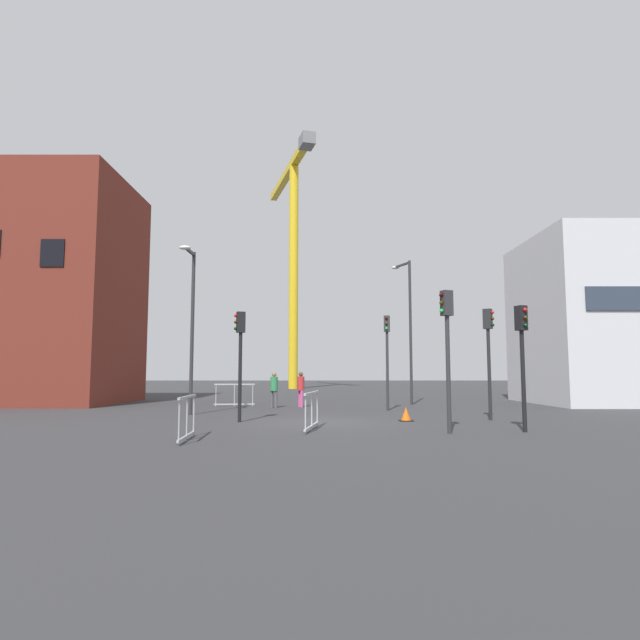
{
  "coord_description": "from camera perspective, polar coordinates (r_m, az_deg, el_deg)",
  "views": [
    {
      "loc": [
        0.04,
        -17.67,
        1.67
      ],
      "look_at": [
        0.0,
        3.78,
        3.75
      ],
      "focal_mm": 29.89,
      "sensor_mm": 36.0,
      "label": 1
    }
  ],
  "objects": [
    {
      "name": "office_block",
      "position": [
        32.63,
        30.81,
        -0.01
      ],
      "size": [
        10.96,
        8.0,
        8.72
      ],
      "color": "silver",
      "rests_on": "ground"
    },
    {
      "name": "safety_barrier_mid_span",
      "position": [
        15.55,
        -0.79,
        -9.61
      ],
      "size": [
        0.4,
        2.36,
        1.08
      ],
      "color": "#B2B5BA",
      "rests_on": "ground"
    },
    {
      "name": "safety_barrier_left_run",
      "position": [
        13.56,
        -13.96,
        -10.06
      ],
      "size": [
        0.16,
        2.01,
        1.08
      ],
      "color": "#9EA0A5",
      "rests_on": "ground"
    },
    {
      "name": "traffic_cone_by_barrier",
      "position": [
        18.49,
        9.29,
        -9.98
      ],
      "size": [
        0.46,
        0.46,
        0.46
      ],
      "color": "black",
      "rests_on": "ground"
    },
    {
      "name": "traffic_light_median",
      "position": [
        19.46,
        17.71,
        -2.54
      ],
      "size": [
        0.38,
        0.36,
        3.85
      ],
      "color": "#232326",
      "rests_on": "ground"
    },
    {
      "name": "traffic_light_crosswalk",
      "position": [
        23.31,
        7.3,
        -2.84
      ],
      "size": [
        0.3,
        0.39,
        4.09
      ],
      "color": "#2D2D30",
      "rests_on": "ground"
    },
    {
      "name": "construction_crane",
      "position": [
        53.46,
        -2.82,
        9.15
      ],
      "size": [
        5.56,
        16.88,
        22.93
      ],
      "color": "yellow",
      "rests_on": "ground"
    },
    {
      "name": "pedestrian_waiting",
      "position": [
        25.3,
        -1.97,
        -7.15
      ],
      "size": [
        0.34,
        0.34,
        1.64
      ],
      "color": "#D14C8C",
      "rests_on": "ground"
    },
    {
      "name": "streetlamp_short",
      "position": [
        21.28,
        -13.53,
        0.34
      ],
      "size": [
        0.44,
        1.5,
        6.38
      ],
      "color": "#2D2D30",
      "rests_on": "ground"
    },
    {
      "name": "streetlamp_tall",
      "position": [
        27.77,
        9.54,
        0.02
      ],
      "size": [
        0.84,
        1.44,
        7.38
      ],
      "color": "#2D2D30",
      "rests_on": "ground"
    },
    {
      "name": "safety_barrier_right_run",
      "position": [
        26.15,
        -9.05,
        -7.88
      ],
      "size": [
        1.93,
        0.34,
        1.08
      ],
      "color": "#B2B5BA",
      "rests_on": "ground"
    },
    {
      "name": "traffic_light_near",
      "position": [
        15.02,
        13.56,
        -1.73
      ],
      "size": [
        0.39,
        0.33,
        3.9
      ],
      "color": "#2D2D30",
      "rests_on": "ground"
    },
    {
      "name": "pedestrian_walking",
      "position": [
        24.91,
        -4.84,
        -7.17
      ],
      "size": [
        0.34,
        0.34,
        1.63
      ],
      "color": "#4C4C51",
      "rests_on": "ground"
    },
    {
      "name": "ground",
      "position": [
        17.75,
        -0.02,
        -10.93
      ],
      "size": [
        160.0,
        160.0,
        0.0
      ],
      "primitive_type": "plane",
      "color": "#333335"
    },
    {
      "name": "traffic_light_island",
      "position": [
        15.97,
        20.93,
        -2.59
      ],
      "size": [
        0.32,
        0.39,
        3.52
      ],
      "color": "black",
      "rests_on": "ground"
    },
    {
      "name": "traffic_light_corner",
      "position": [
        18.06,
        -8.44,
        -2.88
      ],
      "size": [
        0.39,
        0.31,
        3.67
      ],
      "color": "black",
      "rests_on": "ground"
    },
    {
      "name": "brick_building",
      "position": [
        32.3,
        -28.34,
        2.72
      ],
      "size": [
        9.91,
        7.81,
        11.86
      ],
      "color": "maroon",
      "rests_on": "ground"
    }
  ]
}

